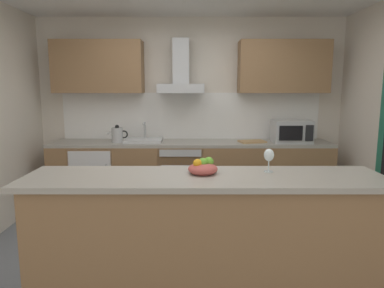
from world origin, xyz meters
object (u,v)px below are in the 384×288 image
(range_hood, at_px, (179,76))
(fruit_bowl, at_px, (201,168))
(refrigerator, at_px, (95,176))
(chopping_board, at_px, (251,141))
(oven, at_px, (180,174))
(microwave, at_px, (290,131))
(sink, at_px, (142,140))
(kettle, at_px, (116,135))
(wine_glass, at_px, (267,156))

(range_hood, relative_size, fruit_bowl, 3.27)
(refrigerator, bearing_deg, chopping_board, -0.56)
(oven, bearing_deg, microwave, -1.07)
(range_hood, bearing_deg, refrigerator, -173.57)
(sink, height_order, kettle, sink)
(oven, relative_size, wine_glass, 4.50)
(wine_glass, height_order, chopping_board, wine_glass)
(kettle, bearing_deg, wine_glass, -52.58)
(oven, relative_size, range_hood, 1.11)
(refrigerator, height_order, fruit_bowl, fruit_bowl)
(range_hood, bearing_deg, microwave, -6.03)
(oven, relative_size, microwave, 1.60)
(kettle, xyz_separation_m, chopping_board, (1.82, 0.01, -0.09))
(microwave, xyz_separation_m, fruit_bowl, (-1.26, -2.13, -0.01))
(range_hood, bearing_deg, sink, -166.85)
(refrigerator, relative_size, fruit_bowl, 3.86)
(oven, height_order, kettle, kettle)
(kettle, height_order, range_hood, range_hood)
(wine_glass, xyz_separation_m, chopping_board, (0.24, 2.08, -0.21))
(kettle, height_order, wine_glass, wine_glass)
(sink, distance_m, fruit_bowl, 2.29)
(sink, relative_size, wine_glass, 2.81)
(refrigerator, xyz_separation_m, wine_glass, (1.90, -2.10, 0.70))
(sink, relative_size, fruit_bowl, 2.27)
(refrigerator, bearing_deg, fruit_bowl, -56.89)
(oven, distance_m, chopping_board, 1.06)
(kettle, distance_m, wine_glass, 2.61)
(microwave, bearing_deg, sink, 178.88)
(oven, xyz_separation_m, range_hood, (0.00, 0.13, 1.33))
(microwave, xyz_separation_m, kettle, (-2.35, -0.01, -0.04))
(sink, bearing_deg, wine_glass, -59.71)
(refrigerator, height_order, microwave, microwave)
(oven, height_order, wine_glass, wine_glass)
(oven, relative_size, refrigerator, 0.94)
(oven, bearing_deg, fruit_bowl, -83.88)
(oven, relative_size, fruit_bowl, 3.64)
(range_hood, bearing_deg, wine_glass, -71.93)
(refrigerator, xyz_separation_m, sink, (0.67, 0.01, 0.50))
(refrigerator, bearing_deg, microwave, -0.54)
(kettle, bearing_deg, refrigerator, 174.44)
(wine_glass, relative_size, chopping_board, 0.52)
(oven, height_order, fruit_bowl, fruit_bowl)
(microwave, distance_m, fruit_bowl, 2.47)
(microwave, height_order, range_hood, range_hood)
(fruit_bowl, bearing_deg, wine_glass, 6.03)
(chopping_board, bearing_deg, sink, 178.65)
(chopping_board, bearing_deg, refrigerator, 179.44)
(fruit_bowl, bearing_deg, refrigerator, 123.11)
(wine_glass, distance_m, fruit_bowl, 0.51)
(sink, bearing_deg, chopping_board, -1.35)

